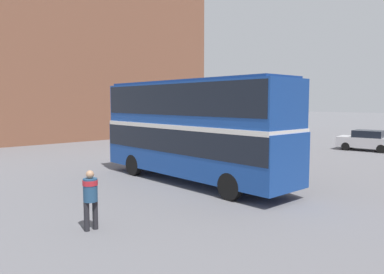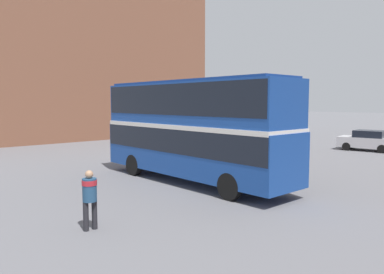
{
  "view_description": "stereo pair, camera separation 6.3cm",
  "coord_description": "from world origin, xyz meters",
  "px_view_note": "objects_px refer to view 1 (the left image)",
  "views": [
    {
      "loc": [
        11.54,
        -11.7,
        3.64
      ],
      "look_at": [
        -0.91,
        -0.34,
        2.07
      ],
      "focal_mm": 35.0,
      "sensor_mm": 36.0,
      "label": 1
    },
    {
      "loc": [
        11.58,
        -11.65,
        3.64
      ],
      "look_at": [
        -0.91,
        -0.34,
        2.07
      ],
      "focal_mm": 35.0,
      "sensor_mm": 36.0,
      "label": 2
    }
  ],
  "objects_px": {
    "double_decker_bus": "(192,124)",
    "pedestrian_foreground": "(90,194)",
    "parked_car_kerb_far": "(236,137)",
    "parked_car_kerb_near": "(367,140)"
  },
  "relations": [
    {
      "from": "double_decker_bus",
      "to": "pedestrian_foreground",
      "type": "relative_size",
      "value": 6.03
    },
    {
      "from": "parked_car_kerb_far",
      "to": "pedestrian_foreground",
      "type": "bearing_deg",
      "value": 134.14
    },
    {
      "from": "double_decker_bus",
      "to": "parked_car_kerb_far",
      "type": "relative_size",
      "value": 2.23
    },
    {
      "from": "pedestrian_foreground",
      "to": "parked_car_kerb_near",
      "type": "xyz_separation_m",
      "value": [
        -2.18,
        23.7,
        -0.29
      ]
    },
    {
      "from": "double_decker_bus",
      "to": "parked_car_kerb_far",
      "type": "bearing_deg",
      "value": 123.13
    },
    {
      "from": "parked_car_kerb_far",
      "to": "parked_car_kerb_near",
      "type": "bearing_deg",
      "value": -133.94
    },
    {
      "from": "double_decker_bus",
      "to": "parked_car_kerb_near",
      "type": "relative_size",
      "value": 2.49
    },
    {
      "from": "double_decker_bus",
      "to": "pedestrian_foreground",
      "type": "distance_m",
      "value": 7.25
    },
    {
      "from": "parked_car_kerb_near",
      "to": "parked_car_kerb_far",
      "type": "relative_size",
      "value": 0.9
    },
    {
      "from": "double_decker_bus",
      "to": "pedestrian_foreground",
      "type": "xyz_separation_m",
      "value": [
        2.83,
        -6.48,
        -1.58
      ]
    }
  ]
}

